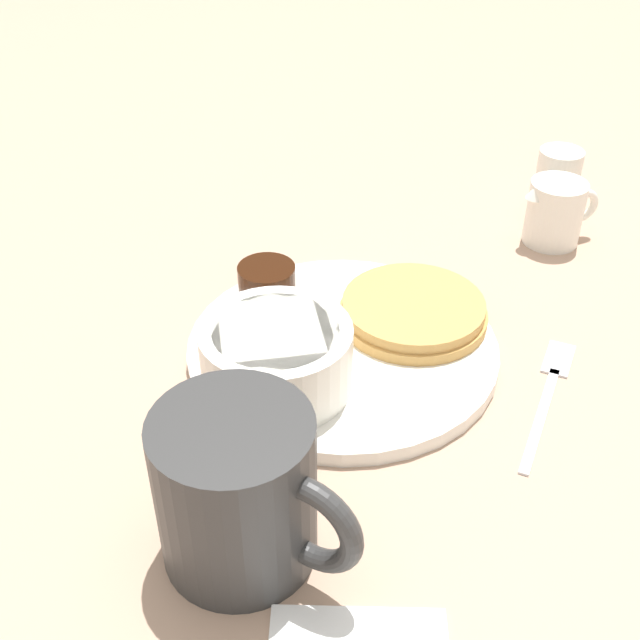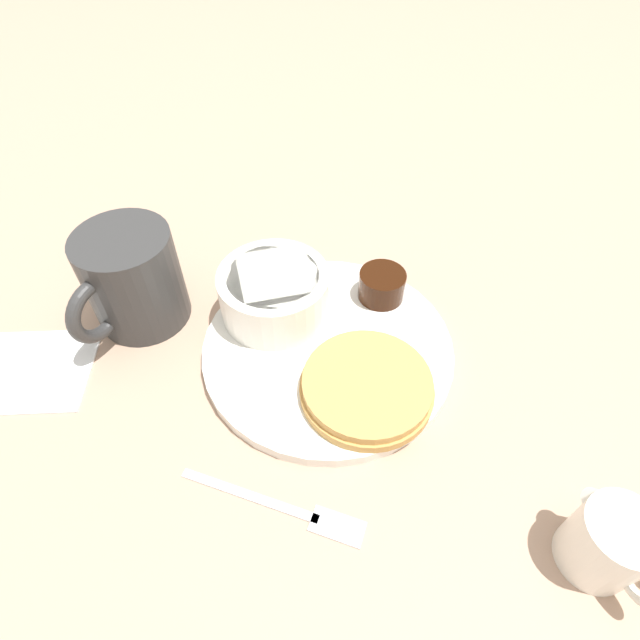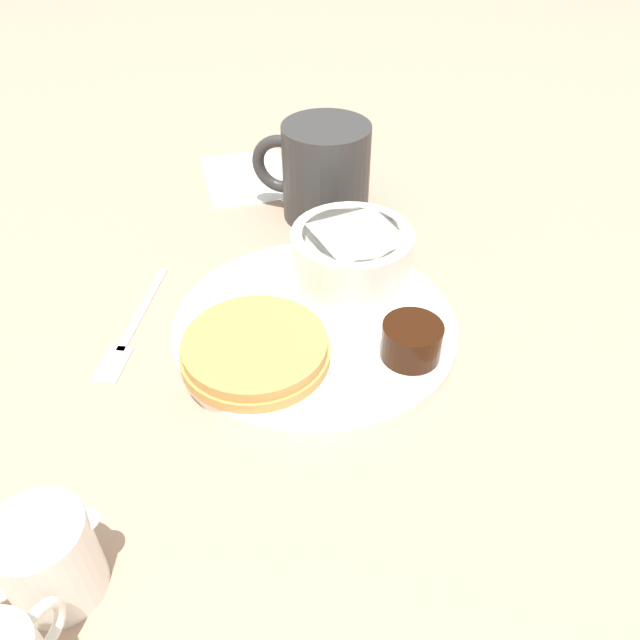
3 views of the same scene
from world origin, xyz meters
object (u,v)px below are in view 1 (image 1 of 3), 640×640
Objects in this scene: coffee_mug at (240,492)px; fork at (550,386)px; creamer_pitcher_near at (555,212)px; bowl at (276,355)px; plate at (343,348)px; creamer_pitcher_far at (557,181)px.

coffee_mug reaches higher than fork.
creamer_pitcher_near is at bearing 179.63° from fork.
bowl is 0.20m from fork.
creamer_pitcher_far is (-0.27, 0.16, 0.03)m from plate.
bowl is at bearing -74.77° from fork.
creamer_pitcher_near is at bearing 144.31° from bowl.
plate is at bearing -30.23° from creamer_pitcher_far.
bowl reaches higher than plate.
creamer_pitcher_near reaches higher than fork.
creamer_pitcher_near is 0.22m from fork.
plate is 0.32m from creamer_pitcher_far.
bowl is 0.72× the size of fork.
fork is (-0.05, 0.19, -0.04)m from bowl.
plate is 2.22× the size of bowl.
plate is 0.27m from creamer_pitcher_near.
bowl is at bearing -31.92° from plate.
creamer_pitcher_far is (-0.06, 0.00, 0.00)m from creamer_pitcher_near.
coffee_mug is (0.19, -0.02, 0.04)m from plate.
fork is at bearing 136.75° from coffee_mug.
fork is (-0.19, 0.18, -0.05)m from coffee_mug.
coffee_mug is at bearing -5.85° from plate.
coffee_mug is at bearing -43.25° from fork.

